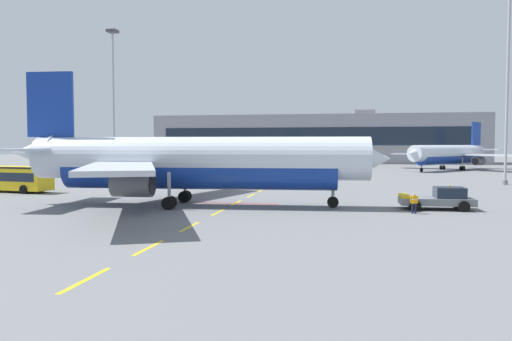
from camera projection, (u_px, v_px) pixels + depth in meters
The scene contains 11 objects.
ground at pixel (446, 190), 60.45m from camera, with size 400.00×400.00×0.00m, color slate.
apron_paint_markings at pixel (264, 189), 62.47m from camera, with size 8.00×96.38×0.01m.
airliner_foreground at pixel (193, 162), 44.90m from camera, with size 34.81×34.55×12.20m.
pushback_tug at pixel (439, 199), 42.56m from camera, with size 6.09×3.35×2.08m.
airliner_mid_left at pixel (450, 154), 106.93m from camera, with size 24.85×26.93×10.62m.
apron_shuttle_bus at pixel (5, 177), 58.33m from camera, with size 12.29×4.52×3.00m.
fuel_service_truck at pixel (301, 175), 64.43m from camera, with size 6.58×6.71×3.14m.
ground_crew_worker at pixel (414, 202), 39.94m from camera, with size 0.64×0.42×1.63m.
apron_light_mast_near at pixel (113, 86), 91.68m from camera, with size 1.80×1.80×26.42m.
apron_light_mast_far at pixel (508, 59), 67.91m from camera, with size 1.80×1.80×27.91m.
terminal_satellite at pixel (316, 139), 155.22m from camera, with size 97.98×21.54×15.95m.
Camera 1 is at (28.54, -23.47, 5.51)m, focal length 35.14 mm.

